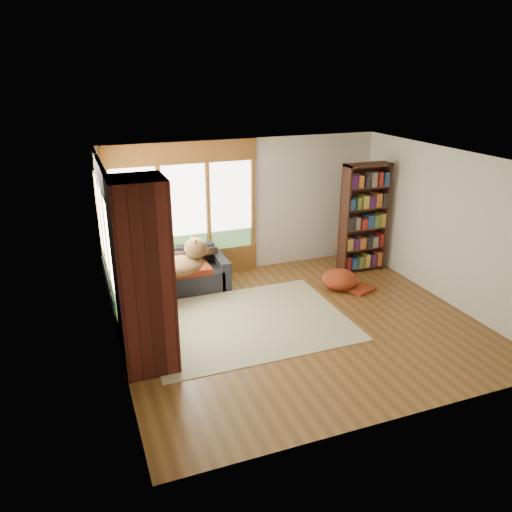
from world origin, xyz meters
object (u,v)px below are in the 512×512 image
object	(u,v)px
brick_chimney	(144,278)
sectional_sofa	(156,283)
pouf	(340,279)
area_rug	(247,322)
bookshelf	(364,218)
dog_brindle	(148,279)
dog_tan	(181,256)

from	to	relation	value
brick_chimney	sectional_sofa	world-z (taller)	brick_chimney
brick_chimney	pouf	distance (m)	4.06
area_rug	bookshelf	world-z (taller)	bookshelf
sectional_sofa	area_rug	xyz separation A→B (m)	(1.19, -1.38, -0.30)
brick_chimney	pouf	bearing A→B (deg)	19.51
bookshelf	dog_brindle	world-z (taller)	bookshelf
brick_chimney	area_rug	size ratio (longest dim) A/B	0.82
sectional_sofa	pouf	size ratio (longest dim) A/B	3.34
pouf	dog_brindle	size ratio (longest dim) A/B	0.82
brick_chimney	bookshelf	bearing A→B (deg)	23.45
dog_tan	dog_brindle	xyz separation A→B (m)	(-0.68, -0.63, -0.06)
bookshelf	dog_tan	size ratio (longest dim) A/B	2.06
brick_chimney	dog_tan	xyz separation A→B (m)	(0.89, 1.88, -0.49)
sectional_sofa	bookshelf	distance (m)	4.17
area_rug	dog_brindle	size ratio (longest dim) A/B	3.92
brick_chimney	sectional_sofa	size ratio (longest dim) A/B	1.18
pouf	dog_tan	world-z (taller)	dog_tan
brick_chimney	sectional_sofa	distance (m)	2.32
area_rug	bookshelf	bearing A→B (deg)	24.10
bookshelf	dog_brindle	distance (m)	4.40
dog_tan	sectional_sofa	bearing A→B (deg)	153.84
area_rug	bookshelf	size ratio (longest dim) A/B	1.48
pouf	dog_brindle	xyz separation A→B (m)	(-3.47, -0.06, 0.56)
pouf	area_rug	bearing A→B (deg)	-162.77
dog_brindle	brick_chimney	bearing A→B (deg)	165.21
sectional_sofa	dog_tan	distance (m)	0.69
area_rug	brick_chimney	bearing A→B (deg)	-157.72
sectional_sofa	bookshelf	bearing A→B (deg)	-0.30
area_rug	dog_tan	world-z (taller)	dog_tan
sectional_sofa	bookshelf	size ratio (longest dim) A/B	1.03
area_rug	bookshelf	distance (m)	3.36
sectional_sofa	dog_tan	bearing A→B (deg)	-20.06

